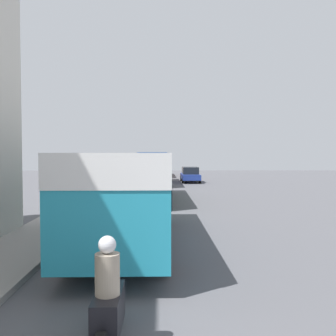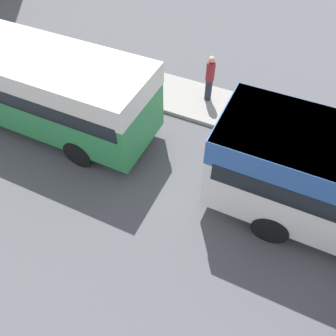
% 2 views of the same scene
% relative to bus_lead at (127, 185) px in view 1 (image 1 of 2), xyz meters
% --- Properties ---
extents(bus_lead, '(2.61, 9.50, 2.92)m').
position_rel_bus_lead_xyz_m(bus_lead, '(0.00, 0.00, 0.00)').
color(bus_lead, teal).
rests_on(bus_lead, ground_plane).
extents(bus_following, '(2.59, 9.72, 2.88)m').
position_rel_bus_lead_xyz_m(bus_following, '(0.28, 11.31, -0.02)').
color(bus_following, '#2D8447').
rests_on(bus_following, ground_plane).
extents(bus_third_in_line, '(2.50, 10.56, 2.98)m').
position_rel_bus_lead_xyz_m(bus_third_in_line, '(0.41, 23.74, 0.04)').
color(bus_third_in_line, silver).
rests_on(bus_third_in_line, ground_plane).
extents(bus_rear, '(2.60, 9.06, 2.97)m').
position_rel_bus_lead_xyz_m(bus_rear, '(0.22, 35.09, 0.03)').
color(bus_rear, '#EA5B23').
rests_on(bus_rear, ground_plane).
extents(motorcycle_behind_lead, '(0.39, 2.24, 1.73)m').
position_rel_bus_lead_xyz_m(motorcycle_behind_lead, '(0.29, -6.55, -1.22)').
color(motorcycle_behind_lead, black).
rests_on(motorcycle_behind_lead, ground_plane).
extents(car_crossing, '(1.82, 4.49, 1.53)m').
position_rel_bus_lead_xyz_m(car_crossing, '(4.07, 25.19, -1.11)').
color(car_crossing, navy).
rests_on(car_crossing, ground_plane).
extents(pedestrian_near_curb, '(0.32, 0.32, 1.82)m').
position_rel_bus_lead_xyz_m(pedestrian_near_curb, '(-3.31, 16.91, -0.80)').
color(pedestrian_near_curb, '#232838').
rests_on(pedestrian_near_curb, sidewalk).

